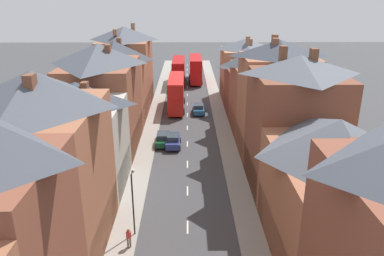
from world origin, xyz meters
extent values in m
cube|color=gray|center=(-5.10, 38.00, 0.07)|extent=(2.20, 104.00, 0.14)
cube|color=gray|center=(5.10, 38.00, 0.07)|extent=(2.20, 104.00, 0.14)
cube|color=silver|center=(0.00, 12.00, 0.01)|extent=(0.14, 1.80, 0.01)
cube|color=silver|center=(0.00, 18.00, 0.01)|extent=(0.14, 1.80, 0.01)
cube|color=silver|center=(0.00, 24.00, 0.01)|extent=(0.14, 1.80, 0.01)
cube|color=silver|center=(0.00, 30.00, 0.01)|extent=(0.14, 1.80, 0.01)
cube|color=silver|center=(0.00, 36.00, 0.01)|extent=(0.14, 1.80, 0.01)
cube|color=silver|center=(0.00, 42.00, 0.01)|extent=(0.14, 1.80, 0.01)
cube|color=silver|center=(0.00, 48.00, 0.01)|extent=(0.14, 1.80, 0.01)
cube|color=silver|center=(0.00, 54.00, 0.01)|extent=(0.14, 1.80, 0.01)
cube|color=silver|center=(0.00, 60.00, 0.01)|extent=(0.14, 1.80, 0.01)
cube|color=silver|center=(0.00, 66.00, 0.01)|extent=(0.14, 1.80, 0.01)
cube|color=silver|center=(0.00, 72.00, 0.01)|extent=(0.14, 1.80, 0.01)
cube|color=silver|center=(0.00, 78.00, 0.01)|extent=(0.14, 1.80, 0.01)
cube|color=silver|center=(0.00, 84.00, 0.01)|extent=(0.14, 1.80, 0.01)
cube|color=#A36042|center=(-10.20, 9.79, 5.59)|extent=(8.00, 10.02, 11.17)
cube|color=olive|center=(-6.26, 9.79, 1.60)|extent=(0.12, 9.22, 3.20)
pyramid|color=#474C56|center=(-10.20, 9.79, 12.41)|extent=(8.00, 10.02, 2.48)
cube|color=brown|center=(-9.76, 8.53, 13.04)|extent=(0.60, 0.90, 1.26)
cube|color=#BCB7A8|center=(-10.20, 19.02, 4.31)|extent=(8.00, 8.43, 8.62)
cube|color=#1E5133|center=(-6.26, 19.02, 1.60)|extent=(0.12, 7.76, 3.20)
pyramid|color=#383D47|center=(-10.20, 19.02, 9.68)|extent=(8.00, 8.43, 2.11)
cube|color=brown|center=(-9.26, 18.67, 10.24)|extent=(0.60, 0.90, 1.13)
cube|color=#935138|center=(-10.20, 29.07, 5.30)|extent=(8.00, 11.65, 10.59)
cube|color=maroon|center=(-6.26, 29.07, 1.60)|extent=(0.12, 10.72, 3.20)
pyramid|color=#474C56|center=(-10.20, 29.07, 11.74)|extent=(8.00, 11.65, 2.29)
cube|color=brown|center=(-8.91, 28.25, 12.28)|extent=(0.60, 0.90, 1.08)
cube|color=#A36042|center=(-10.20, 38.57, 4.65)|extent=(8.00, 7.35, 9.30)
cube|color=navy|center=(-6.26, 38.57, 1.60)|extent=(0.12, 6.76, 3.20)
pyramid|color=#383D47|center=(-10.20, 38.57, 10.65)|extent=(8.00, 7.35, 2.69)
cube|color=brown|center=(-9.82, 40.66, 11.38)|extent=(0.60, 0.90, 1.46)
cube|color=brown|center=(-10.82, 38.12, 11.14)|extent=(0.60, 0.90, 0.98)
cube|color=#A36042|center=(-10.20, 47.62, 5.52)|extent=(8.00, 10.76, 11.04)
cube|color=#1E5133|center=(-6.26, 47.62, 1.60)|extent=(0.12, 9.90, 3.20)
pyramid|color=#474C56|center=(-10.20, 47.62, 12.07)|extent=(8.00, 10.76, 2.07)
cube|color=#99664C|center=(-8.98, 49.95, 12.76)|extent=(0.60, 0.90, 1.39)
cube|color=#99664C|center=(-10.98, 44.41, 12.53)|extent=(0.60, 0.90, 0.92)
cube|color=#A36042|center=(10.20, 8.78, 3.93)|extent=(8.00, 11.83, 7.86)
cube|color=olive|center=(6.26, 8.78, 1.60)|extent=(0.12, 10.89, 3.20)
pyramid|color=#565B66|center=(10.20, 8.78, 9.21)|extent=(8.00, 11.83, 2.71)
cube|color=brown|center=(10.03, 6.03, 9.72)|extent=(0.60, 0.90, 1.01)
cube|color=brown|center=(10.20, 19.03, 5.73)|extent=(8.00, 8.67, 11.45)
cube|color=olive|center=(6.26, 19.03, 1.60)|extent=(0.12, 7.98, 3.20)
pyramid|color=#565B66|center=(10.20, 19.03, 12.28)|extent=(8.00, 8.67, 1.65)
cube|color=brown|center=(8.88, 20.21, 13.03)|extent=(0.60, 0.90, 1.50)
cube|color=brown|center=(11.36, 19.10, 12.99)|extent=(0.60, 0.90, 1.42)
cube|color=#A36042|center=(10.20, 27.06, 5.86)|extent=(8.00, 7.38, 11.72)
cube|color=maroon|center=(6.26, 27.06, 1.60)|extent=(0.12, 6.79, 3.20)
pyramid|color=#383D47|center=(10.20, 27.06, 12.60)|extent=(8.00, 7.38, 1.75)
cube|color=brown|center=(9.61, 26.75, 13.15)|extent=(0.60, 0.90, 1.09)
cube|color=brown|center=(9.94, 28.59, 13.24)|extent=(0.60, 0.90, 1.27)
cube|color=#935138|center=(10.20, 35.08, 4.58)|extent=(8.00, 8.66, 9.16)
cube|color=maroon|center=(6.26, 35.08, 1.60)|extent=(0.12, 7.97, 3.20)
pyramid|color=#474C56|center=(10.20, 35.08, 10.53)|extent=(8.00, 8.66, 2.75)
cube|color=brown|center=(10.59, 33.01, 11.04)|extent=(0.60, 0.90, 1.01)
cube|color=brown|center=(10.20, 43.46, 3.63)|extent=(8.00, 8.09, 7.26)
cube|color=navy|center=(6.26, 43.46, 1.60)|extent=(0.12, 7.44, 3.20)
pyramid|color=#565B66|center=(10.20, 43.46, 8.62)|extent=(8.00, 8.09, 2.73)
cube|color=brown|center=(10.83, 41.35, 9.33)|extent=(0.60, 0.90, 1.41)
cube|color=brown|center=(11.20, 43.43, 9.29)|extent=(0.60, 0.90, 1.33)
cube|color=#B2704C|center=(10.20, 51.62, 4.42)|extent=(8.00, 8.25, 8.85)
cube|color=maroon|center=(6.26, 51.62, 1.60)|extent=(0.12, 7.59, 3.20)
pyramid|color=#565B66|center=(10.20, 51.62, 9.76)|extent=(8.00, 8.25, 1.83)
cube|color=#99664C|center=(10.76, 49.98, 10.31)|extent=(0.60, 0.90, 1.09)
cube|color=#99664C|center=(10.26, 49.66, 10.53)|extent=(0.60, 0.90, 1.54)
cube|color=red|center=(1.80, 64.86, 1.65)|extent=(2.44, 10.80, 2.50)
cube|color=red|center=(1.80, 64.86, 4.05)|extent=(2.44, 10.58, 2.30)
cube|color=red|center=(1.80, 64.86, 5.25)|extent=(2.39, 10.37, 0.10)
cube|color=#28333D|center=(1.80, 70.21, 1.85)|extent=(2.20, 0.10, 1.20)
cube|color=#28333D|center=(1.80, 70.21, 4.15)|extent=(2.20, 0.10, 1.10)
cube|color=#28333D|center=(0.61, 64.86, 1.90)|extent=(0.06, 9.18, 0.90)
cube|color=#28333D|center=(0.61, 64.86, 4.15)|extent=(0.06, 9.18, 0.90)
cube|color=yellow|center=(1.80, 70.21, 4.95)|extent=(1.34, 0.08, 0.32)
cylinder|color=black|center=(0.58, 68.21, 0.50)|extent=(0.30, 1.00, 1.00)
cylinder|color=black|center=(3.02, 68.21, 0.50)|extent=(0.30, 1.00, 1.00)
cylinder|color=black|center=(0.58, 61.89, 0.50)|extent=(0.30, 1.00, 1.00)
cylinder|color=black|center=(3.02, 61.89, 0.50)|extent=(0.30, 1.00, 1.00)
cube|color=#B70F0F|center=(-1.80, 62.24, 1.65)|extent=(2.44, 10.80, 2.50)
cube|color=#B70F0F|center=(-1.80, 62.24, 4.05)|extent=(2.44, 10.58, 2.30)
cube|color=#B70F0F|center=(-1.80, 62.24, 5.25)|extent=(2.39, 10.37, 0.10)
cube|color=#28333D|center=(-1.80, 67.59, 1.85)|extent=(2.20, 0.10, 1.20)
cube|color=#28333D|center=(-1.80, 67.59, 4.15)|extent=(2.20, 0.10, 1.10)
cube|color=#28333D|center=(-2.99, 62.24, 1.90)|extent=(0.06, 9.18, 0.90)
cube|color=#28333D|center=(-2.99, 62.24, 4.15)|extent=(0.06, 9.18, 0.90)
cube|color=yellow|center=(-1.80, 67.59, 4.95)|extent=(1.34, 0.08, 0.32)
cylinder|color=black|center=(-3.02, 65.59, 0.50)|extent=(0.30, 1.00, 1.00)
cylinder|color=black|center=(-0.58, 65.59, 0.50)|extent=(0.30, 1.00, 1.00)
cylinder|color=black|center=(-3.02, 59.27, 0.50)|extent=(0.30, 1.00, 1.00)
cylinder|color=black|center=(-0.58, 59.27, 0.50)|extent=(0.30, 1.00, 1.00)
cube|color=red|center=(-1.80, 45.15, 1.65)|extent=(2.44, 10.80, 2.50)
cube|color=red|center=(-1.80, 45.15, 4.05)|extent=(2.44, 10.58, 2.30)
cube|color=red|center=(-1.80, 45.15, 5.25)|extent=(2.39, 10.37, 0.10)
cube|color=#28333D|center=(-1.80, 50.50, 1.85)|extent=(2.20, 0.10, 1.20)
cube|color=#28333D|center=(-1.80, 50.50, 4.15)|extent=(2.20, 0.10, 1.10)
cube|color=#28333D|center=(-2.99, 45.15, 1.90)|extent=(0.06, 9.18, 0.90)
cube|color=#28333D|center=(-2.99, 45.15, 4.15)|extent=(0.06, 9.18, 0.90)
cube|color=yellow|center=(-1.80, 50.50, 4.95)|extent=(1.34, 0.08, 0.32)
cylinder|color=black|center=(-3.02, 48.50, 0.50)|extent=(0.30, 1.00, 1.00)
cylinder|color=black|center=(-0.58, 48.50, 0.50)|extent=(0.30, 1.00, 1.00)
cylinder|color=black|center=(-3.02, 42.18, 0.50)|extent=(0.30, 1.00, 1.00)
cylinder|color=black|center=(-0.58, 42.18, 0.50)|extent=(0.30, 1.00, 1.00)
cube|color=#236093|center=(1.80, 42.65, 0.66)|extent=(1.70, 4.03, 0.70)
cube|color=#28333D|center=(1.80, 42.45, 1.31)|extent=(1.46, 2.02, 0.60)
cylinder|color=black|center=(0.95, 43.90, 0.31)|extent=(0.20, 0.62, 0.62)
cylinder|color=black|center=(2.65, 43.90, 0.31)|extent=(0.20, 0.62, 0.62)
cylinder|color=black|center=(0.95, 41.40, 0.31)|extent=(0.20, 0.62, 0.62)
cylinder|color=black|center=(2.65, 41.40, 0.31)|extent=(0.20, 0.62, 0.62)
cube|color=#144728|center=(-3.10, 29.94, 0.65)|extent=(1.70, 4.28, 0.68)
cube|color=#28333D|center=(-3.10, 29.73, 1.29)|extent=(1.46, 2.14, 0.60)
cylinder|color=black|center=(-3.95, 31.27, 0.31)|extent=(0.20, 0.62, 0.62)
cylinder|color=black|center=(-2.25, 31.27, 0.31)|extent=(0.20, 0.62, 0.62)
cylinder|color=black|center=(-3.95, 28.61, 0.31)|extent=(0.20, 0.62, 0.62)
cylinder|color=black|center=(-2.25, 28.61, 0.31)|extent=(0.20, 0.62, 0.62)
cube|color=#B7BABF|center=(-3.10, 63.88, 0.70)|extent=(1.70, 4.53, 0.79)
cube|color=#28333D|center=(-3.10, 63.65, 1.40)|extent=(1.46, 2.27, 0.60)
cylinder|color=black|center=(-3.95, 65.28, 0.31)|extent=(0.20, 0.62, 0.62)
cylinder|color=black|center=(-2.25, 65.28, 0.31)|extent=(0.20, 0.62, 0.62)
cylinder|color=black|center=(-3.95, 62.47, 0.31)|extent=(0.20, 0.62, 0.62)
cylinder|color=black|center=(-2.25, 62.47, 0.31)|extent=(0.20, 0.62, 0.62)
cube|color=navy|center=(-1.80, 29.25, 0.68)|extent=(1.70, 4.24, 0.75)
cube|color=#28333D|center=(-1.80, 29.04, 1.36)|extent=(1.46, 2.12, 0.60)
cylinder|color=black|center=(-2.65, 30.57, 0.31)|extent=(0.20, 0.62, 0.62)
cylinder|color=black|center=(-0.95, 30.57, 0.31)|extent=(0.20, 0.62, 0.62)
cylinder|color=black|center=(-2.65, 27.94, 0.31)|extent=(0.20, 0.62, 0.62)
cylinder|color=black|center=(-0.95, 27.94, 0.31)|extent=(0.20, 0.62, 0.62)
cylinder|color=brown|center=(-4.54, 9.31, 0.56)|extent=(0.14, 0.14, 0.84)
cylinder|color=brown|center=(-4.36, 9.31, 0.56)|extent=(0.14, 0.14, 0.84)
cube|color=red|center=(-4.45, 9.31, 1.25)|extent=(0.36, 0.22, 0.54)
sphere|color=brown|center=(-4.45, 9.31, 1.64)|extent=(0.22, 0.22, 0.22)
cylinder|color=black|center=(-4.25, 10.96, 2.75)|extent=(0.12, 0.12, 5.50)
cylinder|color=black|center=(-4.25, 11.41, 5.40)|extent=(0.08, 0.90, 0.08)
cube|color=beige|center=(-4.25, 11.86, 5.32)|extent=(0.20, 0.32, 0.20)
camera|label=1|loc=(0.04, -14.38, 18.55)|focal=35.00mm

